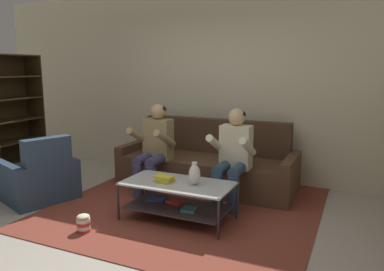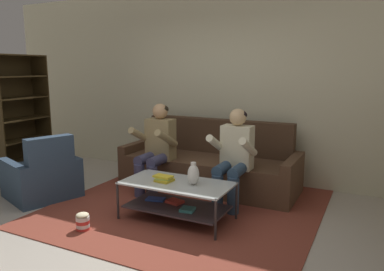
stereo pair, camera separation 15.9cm
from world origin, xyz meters
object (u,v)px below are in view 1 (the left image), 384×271
vase (195,174)px  armchair (39,179)px  book_stack (164,179)px  person_seated_right (233,153)px  couch (208,166)px  person_seated_left (154,145)px  bookshelf (10,129)px  popcorn_tub (84,223)px  coffee_table (178,195)px

vase → armchair: size_ratio=0.25×
armchair → book_stack: bearing=3.7°
book_stack → person_seated_right: bearing=53.1°
couch → person_seated_left: (-0.56, -0.54, 0.36)m
armchair → person_seated_left: bearing=34.9°
person_seated_left → bookshelf: 2.22m
bookshelf → popcorn_tub: bearing=-24.1°
bookshelf → person_seated_right: bearing=8.1°
person_seated_right → bookshelf: size_ratio=0.64×
couch → popcorn_tub: size_ratio=12.69×
vase → coffee_table: bearing=-178.0°
bookshelf → book_stack: bearing=-5.8°
couch → vase: 1.32m
couch → person_seated_right: size_ratio=2.07×
couch → person_seated_right: bearing=-44.2°
popcorn_tub → person_seated_left: bearing=88.4°
coffee_table → book_stack: size_ratio=5.52×
couch → vase: (0.35, -1.25, 0.25)m
coffee_table → bookshelf: bearing=175.1°
couch → person_seated_left: bearing=-135.8°
couch → bookshelf: bearing=-159.7°
vase → bookshelf: (-3.08, 0.24, 0.26)m
vase → bookshelf: bearing=175.6°
person_seated_left → person_seated_right: size_ratio=1.01×
coffee_table → armchair: size_ratio=1.20×
vase → person_seated_left: bearing=142.3°
couch → vase: bearing=-74.2°
popcorn_tub → vase: bearing=36.8°
person_seated_left → person_seated_right: bearing=-0.1°
vase → bookshelf: 3.10m
couch → coffee_table: 1.26m
person_seated_right → popcorn_tub: (-1.16, -1.42, -0.56)m
person_seated_left → book_stack: (0.56, -0.74, -0.20)m
coffee_table → popcorn_tub: (-0.75, -0.70, -0.19)m
popcorn_tub → armchair: bearing=155.0°
popcorn_tub → book_stack: bearing=48.2°
couch → person_seated_left: size_ratio=2.05×
person_seated_right → book_stack: (-0.56, -0.74, -0.19)m
couch → coffee_table: couch is taller
couch → armchair: couch is taller
armchair → vase: bearing=4.2°
bookshelf → armchair: 1.14m
book_stack → armchair: 1.81m
armchair → popcorn_tub: armchair is taller
person_seated_right → vase: 0.74m
coffee_table → bookshelf: (-2.87, 0.25, 0.53)m
person_seated_right → person_seated_left: bearing=179.9°
person_seated_right → armchair: (-2.35, -0.86, -0.38)m
couch → coffee_table: size_ratio=2.04×
person_seated_right → armchair: bearing=-159.9°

